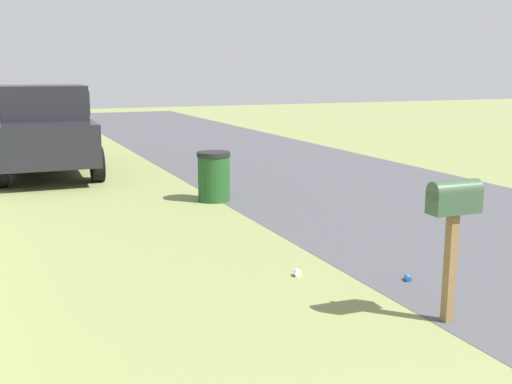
% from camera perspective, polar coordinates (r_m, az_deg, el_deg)
% --- Properties ---
extents(mailbox, '(0.23, 0.52, 1.41)m').
position_cam_1_polar(mailbox, '(6.07, 18.00, -1.51)').
color(mailbox, brown).
rests_on(mailbox, ground).
extents(pickup_truck, '(5.52, 2.37, 2.09)m').
position_cam_1_polar(pickup_truck, '(15.36, -19.19, 5.77)').
color(pickup_truck, black).
rests_on(pickup_truck, ground).
extents(trash_bin, '(0.63, 0.63, 0.93)m').
position_cam_1_polar(trash_bin, '(11.48, -3.97, 1.48)').
color(trash_bin, '#1E4C1E').
rests_on(trash_bin, ground).
extents(litter_cup_far_scatter, '(0.12, 0.11, 0.08)m').
position_cam_1_polar(litter_cup_far_scatter, '(7.38, 3.91, -7.56)').
color(litter_cup_far_scatter, white).
rests_on(litter_cup_far_scatter, ground).
extents(litter_can_by_mailbox, '(0.14, 0.11, 0.07)m').
position_cam_1_polar(litter_can_by_mailbox, '(7.43, 14.01, -7.81)').
color(litter_can_by_mailbox, blue).
rests_on(litter_can_by_mailbox, ground).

